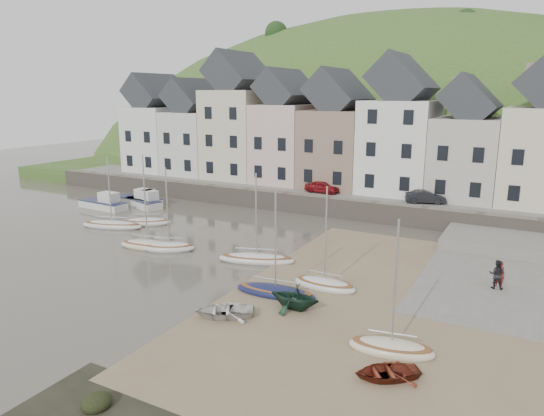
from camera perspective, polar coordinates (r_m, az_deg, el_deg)
The scene contains 26 objects.
ground at distance 32.16m, azimuth -5.14°, elevation -7.35°, with size 160.00×160.00×0.00m, color #4A453A.
quay_land at distance 60.37m, azimuth 11.86°, elevation 2.82°, with size 90.00×30.00×1.50m, color #395522.
quay_street at distance 49.49m, azimuth 8.03°, elevation 1.70°, with size 70.00×7.00×0.10m, color slate.
seawall at distance 46.43m, azimuth 6.48°, elevation 0.17°, with size 70.00×1.20×1.80m, color slate.
beach at distance 28.01m, azimuth 14.33°, elevation -10.84°, with size 18.00×26.00×0.06m, color #7B644B.
slipway at distance 34.90m, azimuth 24.08°, elevation -6.71°, with size 8.00×18.00×0.12m, color slate.
hillside at distance 92.51m, azimuth 13.40°, elevation -5.71°, with size 134.40×84.00×84.00m.
townhouse_terrace at distance 51.44m, azimuth 11.48°, elevation 8.49°, with size 61.05×8.00×13.93m.
sailboat_0 at distance 44.38m, azimuth -17.90°, elevation -1.85°, with size 5.66×3.08×6.32m.
sailboat_1 at distance 44.55m, azimuth -14.24°, elevation -1.55°, with size 4.43×3.59×6.32m.
sailboat_2 at distance 37.82m, azimuth -14.09°, elevation -4.14°, with size 4.67×2.37×6.32m.
sailboat_3 at distance 36.97m, azimuth -11.73°, elevation -4.40°, with size 4.01×3.13×6.32m.
sailboat_4 at distance 33.77m, azimuth -1.79°, elevation -5.83°, with size 5.46×3.14×6.32m.
sailboat_5 at distance 28.41m, azimuth 0.40°, elevation -9.56°, with size 4.93×1.93×6.32m.
sailboat_6 at distance 29.56m, azimuth 6.07°, elevation -8.70°, with size 3.86×1.54×6.32m.
sailboat_7 at distance 23.27m, azimuth 13.56°, elevation -15.31°, with size 3.98×2.12×6.32m.
motorboat_0 at distance 51.55m, azimuth -14.42°, elevation 0.77°, with size 5.09×3.16×1.70m.
motorboat_1 at distance 51.82m, azimuth -18.70°, elevation 0.55°, with size 5.50×2.11×1.70m.
motorboat_2 at distance 52.52m, azimuth -14.92°, elevation 0.96°, with size 5.52×2.23×1.70m.
rowboat_white at distance 25.93m, azimuth -5.53°, elevation -11.64°, with size 2.20×3.08×0.64m, color silver.
rowboat_green at distance 26.51m, azimuth 2.63°, elevation -10.09°, with size 2.32×2.69×1.42m, color #163224.
rowboat_red at distance 21.35m, azimuth 13.02°, elevation -17.86°, with size 1.89×2.64×0.55m, color maroon.
person_red at distance 32.10m, azimuth 24.68°, elevation -6.88°, with size 0.57×0.37×1.55m, color maroon.
person_dark at distance 31.69m, azimuth 24.40°, elevation -6.94°, with size 0.84×0.65×1.72m, color black.
car_left at distance 49.07m, azimuth 5.76°, elevation 2.42°, with size 1.38×3.44×1.17m, color maroon.
car_right at distance 46.24m, azimuth 17.22°, elevation 1.23°, with size 1.23×3.52×1.16m, color black.
Camera 1 is at (16.82, -25.03, 11.18)m, focal length 32.77 mm.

